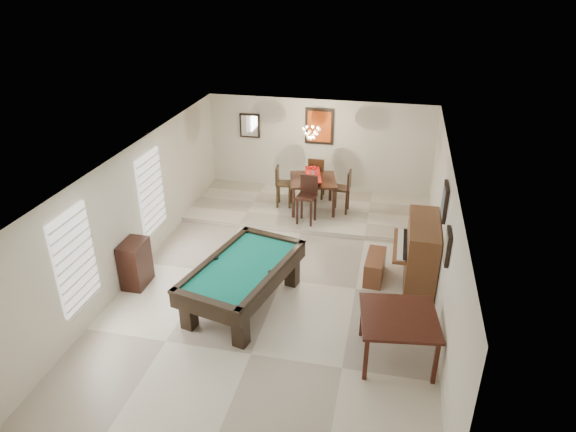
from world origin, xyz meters
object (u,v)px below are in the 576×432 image
at_px(pool_table, 243,285).
at_px(dining_chair_north, 317,177).
at_px(chandelier, 311,129).
at_px(apothecary_chest, 135,263).
at_px(piano_bench, 375,267).
at_px(square_table, 397,337).
at_px(dining_chair_east, 341,191).
at_px(upright_piano, 413,252).
at_px(flower_vase, 313,170).
at_px(dining_chair_west, 284,187).
at_px(dining_table, 313,192).
at_px(dining_chair_south, 306,200).

distance_m(pool_table, dining_chair_north, 4.92).
bearing_deg(chandelier, apothecary_chest, -125.01).
distance_m(pool_table, piano_bench, 2.74).
bearing_deg(piano_bench, apothecary_chest, -164.94).
xyz_separation_m(square_table, apothecary_chest, (-5.08, 1.06, 0.06)).
distance_m(square_table, dining_chair_east, 5.22).
xyz_separation_m(pool_table, upright_piano, (3.04, 1.50, 0.24)).
height_order(piano_bench, flower_vase, flower_vase).
xyz_separation_m(upright_piano, piano_bench, (-0.72, -0.07, -0.41)).
xyz_separation_m(flower_vase, dining_chair_west, (-0.75, 0.04, -0.52)).
bearing_deg(pool_table, dining_chair_east, 86.06).
distance_m(apothecary_chest, chandelier, 5.13).
bearing_deg(dining_chair_west, dining_table, -98.84).
distance_m(apothecary_chest, dining_table, 4.85).
height_order(piano_bench, dining_table, dining_table).
bearing_deg(dining_chair_west, dining_chair_south, -144.42).
bearing_deg(square_table, upright_piano, 84.43).
xyz_separation_m(dining_chair_west, chandelier, (0.67, -0.01, 1.55)).
bearing_deg(dining_table, dining_chair_west, 177.25).
bearing_deg(chandelier, dining_chair_north, 86.04).
height_order(pool_table, dining_chair_south, dining_chair_south).
distance_m(apothecary_chest, flower_vase, 4.90).
height_order(dining_chair_north, chandelier, chandelier).
xyz_separation_m(piano_bench, apothecary_chest, (-4.59, -1.23, 0.22)).
distance_m(flower_vase, dining_chair_west, 0.91).
height_order(dining_table, chandelier, chandelier).
xyz_separation_m(flower_vase, dining_chair_east, (0.72, -0.00, -0.51)).
relative_size(pool_table, upright_piano, 1.60).
bearing_deg(upright_piano, dining_table, 133.16).
bearing_deg(dining_chair_south, dining_chair_north, 97.30).
bearing_deg(pool_table, dining_table, 95.56).
bearing_deg(dining_chair_north, dining_chair_south, 90.70).
height_order(upright_piano, dining_chair_south, upright_piano).
relative_size(piano_bench, apothecary_chest, 0.95).
xyz_separation_m(upright_piano, dining_chair_east, (-1.74, 2.62, 0.01)).
xyz_separation_m(piano_bench, dining_table, (-1.75, 2.70, 0.34)).
bearing_deg(dining_chair_west, dining_chair_north, -51.08).
bearing_deg(flower_vase, dining_chair_south, -91.23).
bearing_deg(dining_chair_east, apothecary_chest, -39.91).
xyz_separation_m(square_table, chandelier, (-2.31, 5.02, 1.79)).
distance_m(apothecary_chest, dining_chair_south, 4.24).
relative_size(dining_chair_south, dining_chair_west, 1.10).
relative_size(dining_table, chandelier, 1.88).
height_order(upright_piano, chandelier, chandelier).
height_order(square_table, dining_table, dining_table).
xyz_separation_m(dining_table, dining_chair_north, (-0.02, 0.76, 0.10)).
relative_size(piano_bench, dining_chair_north, 0.80).
bearing_deg(pool_table, upright_piano, 39.78).
height_order(pool_table, piano_bench, pool_table).
bearing_deg(pool_table, chandelier, 96.61).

